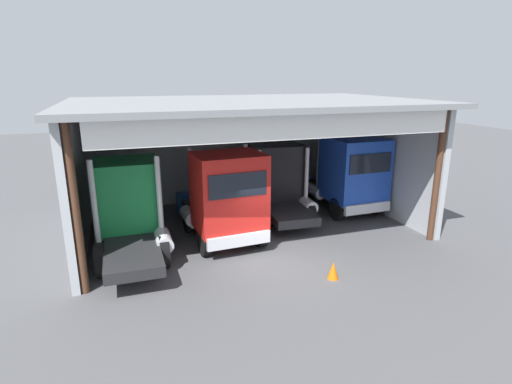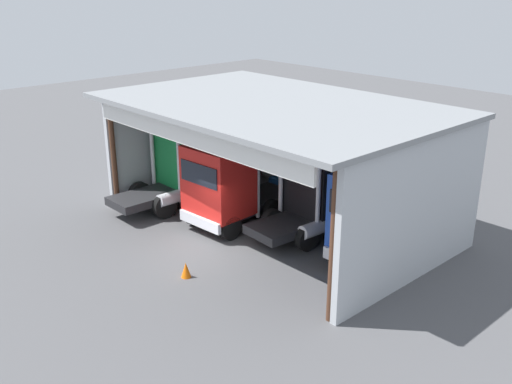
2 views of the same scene
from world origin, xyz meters
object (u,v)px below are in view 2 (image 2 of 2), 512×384
traffic_cone (186,270)px  truck_black_center_bay (318,192)px  tool_cart (280,188)px  truck_red_center_left_bay (225,186)px  truck_green_center_right_bay (181,167)px  truck_blue_right_bay (377,218)px  oil_drum (418,227)px

traffic_cone → truck_black_center_bay: bearing=85.4°
truck_black_center_bay → traffic_cone: size_ratio=8.75×
tool_cart → traffic_cone: tool_cart is taller
traffic_cone → truck_red_center_left_bay: bearing=122.7°
truck_red_center_left_bay → tool_cart: bearing=-82.0°
tool_cart → traffic_cone: bearing=-67.3°
truck_green_center_right_bay → truck_blue_right_bay: truck_green_center_right_bay is taller
oil_drum → tool_cart: size_ratio=0.86×
oil_drum → traffic_cone: 9.71m
truck_blue_right_bay → traffic_cone: truck_blue_right_bay is taller
truck_red_center_left_bay → truck_black_center_bay: truck_red_center_left_bay is taller
truck_black_center_bay → tool_cart: bearing=160.1°
oil_drum → truck_green_center_right_bay: bearing=-153.7°
oil_drum → traffic_cone: (-3.61, -9.01, -0.15)m
truck_blue_right_bay → tool_cart: size_ratio=4.97×
truck_blue_right_bay → oil_drum: size_ratio=5.78×
truck_black_center_bay → oil_drum: bearing=44.3°
truck_green_center_right_bay → truck_red_center_left_bay: truck_red_center_left_bay is taller
oil_drum → traffic_cone: bearing=-111.9°
truck_green_center_right_bay → truck_red_center_left_bay: (3.50, -0.33, 0.09)m
truck_black_center_bay → truck_red_center_left_bay: bearing=-137.6°
truck_black_center_bay → traffic_cone: truck_black_center_bay is taller
oil_drum → tool_cart: bearing=-171.8°
truck_green_center_right_bay → tool_cart: size_ratio=5.13×
truck_blue_right_bay → oil_drum: truck_blue_right_bay is taller
truck_black_center_bay → tool_cart: truck_black_center_bay is taller
truck_red_center_left_bay → oil_drum: bearing=-143.8°
oil_drum → truck_red_center_left_bay: bearing=-140.2°
tool_cart → truck_blue_right_bay: bearing=-17.9°
truck_green_center_right_bay → truck_blue_right_bay: size_ratio=1.03×
tool_cart → traffic_cone: size_ratio=1.79×
truck_green_center_right_bay → traffic_cone: (6.01, -4.24, -1.47)m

